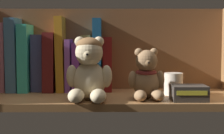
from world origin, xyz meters
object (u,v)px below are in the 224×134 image
at_px(book_4, 50,62).
at_px(teddy_bear_larger, 87,70).
at_px(pillar_candle, 172,84).
at_px(book_0, 2,57).
at_px(book_9, 96,55).
at_px(book_7, 76,67).
at_px(teddy_bear_smaller, 145,77).
at_px(book_10, 106,64).
at_px(book_5, 60,54).
at_px(book_2, 26,58).
at_px(book_8, 86,63).
at_px(book_1, 14,55).
at_px(book_6, 68,65).
at_px(small_product_box, 187,93).
at_px(book_3, 37,63).

distance_m(book_4, teddy_bear_larger, 0.23).
relative_size(teddy_bear_larger, pillar_candle, 2.63).
xyz_separation_m(book_0, book_9, (0.30, 0.00, 0.01)).
bearing_deg(book_7, book_0, -180.00).
height_order(book_7, teddy_bear_smaller, book_7).
bearing_deg(book_10, book_0, -180.00).
relative_size(book_5, book_10, 1.37).
distance_m(book_7, book_10, 0.10).
bearing_deg(book_2, book_8, 0.00).
relative_size(book_1, book_6, 1.40).
xyz_separation_m(book_1, teddy_bear_larger, (0.24, -0.19, -0.03)).
bearing_deg(book_6, book_2, -180.00).
relative_size(book_2, book_8, 1.19).
xyz_separation_m(book_2, teddy_bear_larger, (0.21, -0.19, -0.02)).
xyz_separation_m(book_2, teddy_bear_smaller, (0.36, -0.17, -0.04)).
xyz_separation_m(book_8, small_product_box, (0.28, -0.19, -0.07)).
bearing_deg(book_3, book_5, 0.00).
bearing_deg(teddy_bear_larger, teddy_bear_smaller, 7.32).
height_order(book_2, book_7, book_2).
relative_size(book_8, teddy_bear_smaller, 1.26).
relative_size(book_10, pillar_candle, 2.61).
bearing_deg(teddy_bear_larger, small_product_box, -0.66).
distance_m(book_1, teddy_bear_larger, 0.31).
bearing_deg(book_2, book_3, 0.00).
bearing_deg(teddy_bear_smaller, book_0, 159.10).
distance_m(book_2, book_7, 0.16).
height_order(book_4, book_8, book_4).
xyz_separation_m(book_4, book_5, (0.03, 0.00, 0.02)).
height_order(book_8, book_9, book_9).
bearing_deg(teddy_bear_larger, book_1, 142.55).
height_order(book_1, teddy_bear_larger, book_1).
height_order(book_3, book_5, book_5).
xyz_separation_m(book_9, teddy_bear_smaller, (0.14, -0.17, -0.05)).
distance_m(book_0, book_5, 0.18).
xyz_separation_m(book_5, teddy_bear_smaller, (0.25, -0.17, -0.06)).
bearing_deg(pillar_candle, small_product_box, -75.56).
xyz_separation_m(book_7, book_9, (0.06, -0.00, 0.04)).
bearing_deg(small_product_box, book_8, 146.14).
distance_m(book_6, book_9, 0.09).
bearing_deg(book_9, book_4, -180.00).
bearing_deg(book_0, teddy_bear_larger, -33.56).
height_order(book_2, pillar_candle, book_2).
bearing_deg(book_4, small_product_box, -25.56).
xyz_separation_m(book_6, book_7, (0.02, 0.00, -0.01)).
bearing_deg(book_9, book_3, 180.00).
distance_m(book_5, small_product_box, 0.42).
height_order(book_1, book_9, book_1).
xyz_separation_m(book_5, book_8, (0.08, -0.00, -0.03)).
xyz_separation_m(book_1, book_7, (0.20, 0.00, -0.04)).
xyz_separation_m(book_4, book_10, (0.18, 0.00, -0.01)).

